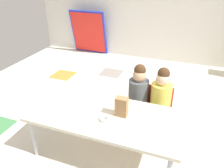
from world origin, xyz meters
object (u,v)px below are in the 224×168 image
(seated_child_near_camera, at_px, (139,91))
(paper_bag_brown, at_px, (122,107))
(seated_child_middle_seat, at_px, (161,95))
(folded_activity_table, at_px, (89,32))
(donut_powdered_on_plate, at_px, (105,119))
(craft_table, at_px, (106,118))
(paper_plate_near_edge, at_px, (105,120))
(paper_plate_center_table, at_px, (80,109))

(seated_child_near_camera, height_order, paper_bag_brown, seated_child_near_camera)
(seated_child_middle_seat, xyz_separation_m, paper_bag_brown, (-0.34, -0.58, 0.10))
(folded_activity_table, bearing_deg, donut_powdered_on_plate, -61.53)
(craft_table, height_order, donut_powdered_on_plate, donut_powdered_on_plate)
(seated_child_near_camera, distance_m, folded_activity_table, 3.14)
(seated_child_near_camera, relative_size, seated_child_middle_seat, 1.00)
(seated_child_middle_seat, bearing_deg, folded_activity_table, 131.77)
(seated_child_middle_seat, xyz_separation_m, folded_activity_table, (-2.21, 2.48, -0.02))
(folded_activity_table, height_order, paper_bag_brown, folded_activity_table)
(folded_activity_table, xyz_separation_m, paper_plate_near_edge, (1.74, -3.21, 0.01))
(seated_child_near_camera, relative_size, paper_plate_near_edge, 5.10)
(folded_activity_table, relative_size, paper_plate_near_edge, 6.04)
(seated_child_middle_seat, relative_size, paper_plate_center_table, 5.10)
(craft_table, bearing_deg, paper_plate_near_edge, -74.92)
(paper_plate_near_edge, xyz_separation_m, donut_powdered_on_plate, (0.00, 0.00, 0.02))
(craft_table, bearing_deg, seated_child_middle_seat, 51.15)
(craft_table, height_order, seated_child_middle_seat, seated_child_middle_seat)
(folded_activity_table, bearing_deg, paper_bag_brown, -58.45)
(paper_plate_near_edge, relative_size, donut_powdered_on_plate, 1.52)
(folded_activity_table, xyz_separation_m, paper_plate_center_table, (1.40, -3.11, 0.01))
(craft_table, relative_size, seated_child_near_camera, 1.82)
(craft_table, bearing_deg, folded_activity_table, 118.90)
(seated_child_middle_seat, bearing_deg, paper_bag_brown, -120.33)
(seated_child_near_camera, distance_m, paper_plate_center_table, 0.82)
(seated_child_near_camera, height_order, paper_plate_near_edge, seated_child_near_camera)
(craft_table, xyz_separation_m, donut_powdered_on_plate, (0.03, -0.11, 0.07))
(paper_bag_brown, bearing_deg, paper_plate_center_table, -173.53)
(seated_child_middle_seat, distance_m, folded_activity_table, 3.32)
(craft_table, distance_m, donut_powdered_on_plate, 0.13)
(paper_bag_brown, xyz_separation_m, donut_powdered_on_plate, (-0.13, -0.16, -0.08))
(seated_child_near_camera, xyz_separation_m, donut_powdered_on_plate, (-0.18, -0.73, 0.02))
(seated_child_near_camera, relative_size, folded_activity_table, 0.84)
(paper_plate_near_edge, height_order, paper_plate_center_table, same)
(seated_child_near_camera, relative_size, donut_powdered_on_plate, 7.74)
(paper_plate_near_edge, bearing_deg, paper_bag_brown, 49.03)
(seated_child_near_camera, bearing_deg, paper_bag_brown, -94.44)
(craft_table, distance_m, paper_plate_center_table, 0.32)
(paper_bag_brown, xyz_separation_m, paper_plate_center_table, (-0.48, -0.05, -0.11))
(paper_plate_near_edge, bearing_deg, seated_child_near_camera, 76.21)
(paper_plate_center_table, bearing_deg, folded_activity_table, 114.15)
(craft_table, relative_size, seated_child_middle_seat, 1.82)
(donut_powdered_on_plate, bearing_deg, folded_activity_table, 118.47)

